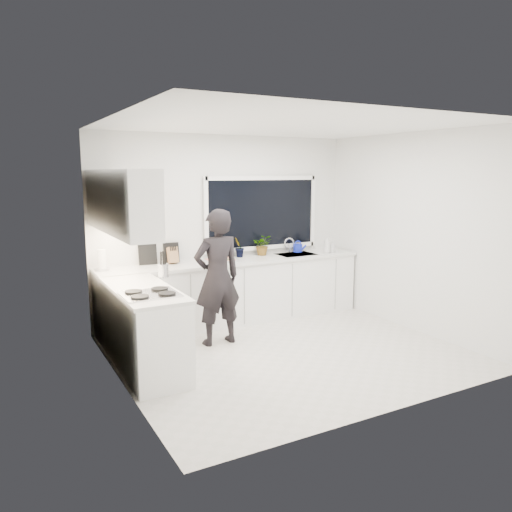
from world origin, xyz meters
TOP-DOWN VIEW (x-y plane):
  - floor at (0.00, 0.00)m, footprint 4.00×3.50m
  - wall_back at (0.00, 1.76)m, footprint 4.00×0.02m
  - wall_left at (-2.01, 0.00)m, footprint 0.02×3.50m
  - wall_right at (2.01, 0.00)m, footprint 0.02×3.50m
  - ceiling at (0.00, 0.00)m, footprint 4.00×3.50m
  - window at (0.60, 1.73)m, footprint 1.80×0.02m
  - base_cabinets_back at (0.00, 1.45)m, footprint 3.92×0.58m
  - base_cabinets_left at (-1.67, 0.35)m, footprint 0.58×1.60m
  - countertop_back at (0.00, 1.44)m, footprint 3.94×0.62m
  - countertop_left at (-1.67, 0.35)m, footprint 0.62×1.60m
  - upper_cabinets at (-1.79, 0.70)m, footprint 0.34×2.10m
  - sink at (1.05, 1.45)m, footprint 0.58×0.42m
  - faucet at (1.05, 1.65)m, footprint 0.03×0.03m
  - stovetop at (-1.69, -0.00)m, footprint 0.56×0.48m
  - person at (-0.61, 0.70)m, footprint 0.65×0.44m
  - pizza_tray at (-0.25, 1.42)m, footprint 0.42×0.31m
  - pizza at (-0.25, 1.42)m, footprint 0.38×0.28m
  - watering_can at (1.19, 1.61)m, footprint 0.17×0.17m
  - paper_towel_roll at (-1.85, 1.55)m, footprint 0.12×0.12m
  - knife_block at (-0.89, 1.59)m, footprint 0.13×0.10m
  - utensil_crock at (-1.28, 0.80)m, footprint 0.15×0.15m
  - picture_frame_large at (-0.87, 1.69)m, footprint 0.22×0.03m
  - picture_frame_small at (-1.21, 1.69)m, footprint 0.25×0.04m
  - herb_plants at (0.30, 1.61)m, footprint 1.02×0.35m
  - soap_bottles at (1.55, 1.30)m, footprint 0.22×0.14m

SIDE VIEW (x-z plane):
  - floor at x=0.00m, z-range -0.02..0.00m
  - base_cabinets_back at x=0.00m, z-range 0.00..0.88m
  - base_cabinets_left at x=-1.67m, z-range 0.00..0.88m
  - person at x=-0.61m, z-range 0.00..1.73m
  - sink at x=1.05m, z-range 0.80..0.94m
  - countertop_back at x=0.00m, z-range 0.88..0.92m
  - countertop_left at x=-1.67m, z-range 0.88..0.92m
  - stovetop at x=-1.69m, z-range 0.92..0.95m
  - pizza_tray at x=-0.25m, z-range 0.92..0.95m
  - pizza at x=-0.25m, z-range 0.95..0.96m
  - watering_can at x=1.19m, z-range 0.92..1.05m
  - utensil_crock at x=-1.28m, z-range 0.92..1.08m
  - faucet at x=1.05m, z-range 0.92..1.14m
  - knife_block at x=-0.89m, z-range 0.92..1.14m
  - soap_bottles at x=1.55m, z-range 0.91..1.18m
  - paper_towel_roll at x=-1.85m, z-range 0.92..1.18m
  - picture_frame_large at x=-0.87m, z-range 0.92..1.20m
  - picture_frame_small at x=-1.21m, z-range 0.92..1.22m
  - herb_plants at x=0.30m, z-range 0.92..1.23m
  - wall_back at x=0.00m, z-range 0.00..2.70m
  - wall_left at x=-2.01m, z-range 0.00..2.70m
  - wall_right at x=2.01m, z-range 0.00..2.70m
  - window at x=0.60m, z-range 1.05..2.05m
  - upper_cabinets at x=-1.79m, z-range 1.50..2.20m
  - ceiling at x=0.00m, z-range 2.70..2.72m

